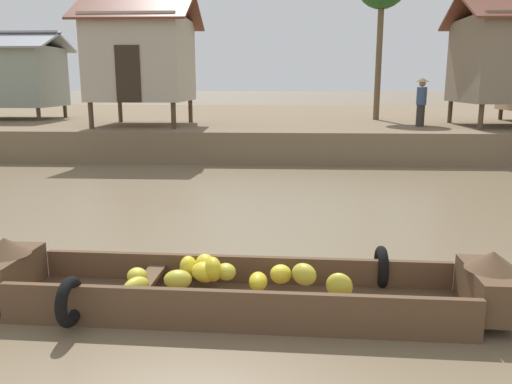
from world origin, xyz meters
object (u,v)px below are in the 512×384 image
at_px(stilt_house_left, 4,75).
at_px(stilt_house_mid_left, 142,58).
at_px(banana_boat, 237,288).
at_px(vendor_person, 421,100).

xyz_separation_m(stilt_house_left, stilt_house_mid_left, (6.70, -2.96, 0.55)).
bearing_deg(banana_boat, stilt_house_left, 125.18).
xyz_separation_m(stilt_house_left, vendor_person, (16.45, -3.02, -0.88)).
relative_size(banana_boat, stilt_house_left, 1.19).
distance_m(banana_boat, stilt_house_mid_left, 14.08).
bearing_deg(stilt_house_mid_left, stilt_house_left, 156.15).
bearing_deg(vendor_person, banana_boat, -112.03).
bearing_deg(vendor_person, stilt_house_mid_left, 179.65).
bearing_deg(stilt_house_mid_left, vendor_person, -0.35).
height_order(stilt_house_left, stilt_house_mid_left, stilt_house_mid_left).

